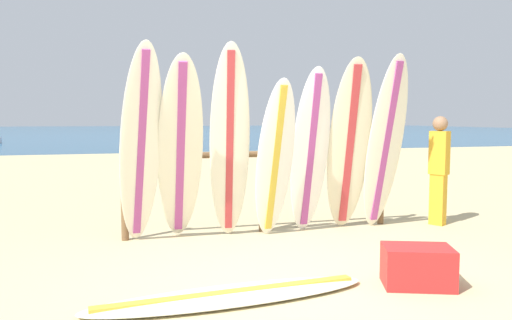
% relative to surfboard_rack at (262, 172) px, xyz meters
% --- Properties ---
extents(ground_plane, '(120.00, 120.00, 0.00)m').
position_rel_surfboard_rack_xyz_m(ground_plane, '(-0.41, -2.21, -0.79)').
color(ground_plane, '#CCB784').
extents(ocean_water, '(120.00, 80.00, 0.01)m').
position_rel_surfboard_rack_xyz_m(ocean_water, '(-0.41, 55.79, -0.79)').
color(ocean_water, '#1E5984').
rests_on(ocean_water, ground).
extents(surfboard_rack, '(3.63, 0.09, 1.18)m').
position_rel_surfboard_rack_xyz_m(surfboard_rack, '(0.00, 0.00, 0.00)').
color(surfboard_rack, brown).
rests_on(surfboard_rack, ground).
extents(surfboard_leaning_far_left, '(0.60, 0.98, 2.34)m').
position_rel_surfboard_rack_xyz_m(surfboard_leaning_far_left, '(-1.58, -0.41, 0.38)').
color(surfboard_leaning_far_left, white).
rests_on(surfboard_leaning_far_left, ground).
extents(surfboard_leaning_left, '(0.57, 1.06, 2.22)m').
position_rel_surfboard_rack_xyz_m(surfboard_leaning_left, '(-1.12, -0.37, 0.32)').
color(surfboard_leaning_left, silver).
rests_on(surfboard_leaning_left, ground).
extents(surfboard_leaning_center_left, '(0.59, 0.79, 2.38)m').
position_rel_surfboard_rack_xyz_m(surfboard_leaning_center_left, '(-0.52, -0.35, 0.40)').
color(surfboard_leaning_center_left, silver).
rests_on(surfboard_leaning_center_left, ground).
extents(surfboard_leaning_center, '(0.53, 0.65, 1.99)m').
position_rel_surfboard_rack_xyz_m(surfboard_leaning_center, '(0.04, -0.42, 0.20)').
color(surfboard_leaning_center, white).
rests_on(surfboard_leaning_center, ground).
extents(surfboard_leaning_center_right, '(0.54, 0.55, 2.15)m').
position_rel_surfboard_rack_xyz_m(surfboard_leaning_center_right, '(0.56, -0.28, 0.29)').
color(surfboard_leaning_center_right, white).
rests_on(surfboard_leaning_center_right, ground).
extents(surfboard_leaning_right, '(0.66, 0.73, 2.28)m').
position_rel_surfboard_rack_xyz_m(surfboard_leaning_right, '(1.11, -0.30, 0.35)').
color(surfboard_leaning_right, beige).
rests_on(surfboard_leaning_right, ground).
extents(surfboard_leaning_far_right, '(0.54, 0.68, 2.33)m').
position_rel_surfboard_rack_xyz_m(surfboard_leaning_far_right, '(1.60, -0.37, 0.37)').
color(surfboard_leaning_far_right, white).
rests_on(surfboard_leaning_far_right, ground).
extents(surfboard_lying_on_sand, '(2.46, 0.69, 0.08)m').
position_rel_surfboard_rack_xyz_m(surfboard_lying_on_sand, '(-0.96, -2.31, -0.75)').
color(surfboard_lying_on_sand, silver).
rests_on(surfboard_lying_on_sand, ground).
extents(beachgoer_standing, '(0.26, 0.29, 1.53)m').
position_rel_surfboard_rack_xyz_m(beachgoer_standing, '(2.50, -0.28, 0.05)').
color(beachgoer_standing, gold).
rests_on(beachgoer_standing, ground).
extents(cooler_box, '(0.70, 0.59, 0.36)m').
position_rel_surfboard_rack_xyz_m(cooler_box, '(0.72, -2.45, -0.61)').
color(cooler_box, red).
rests_on(cooler_box, ground).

